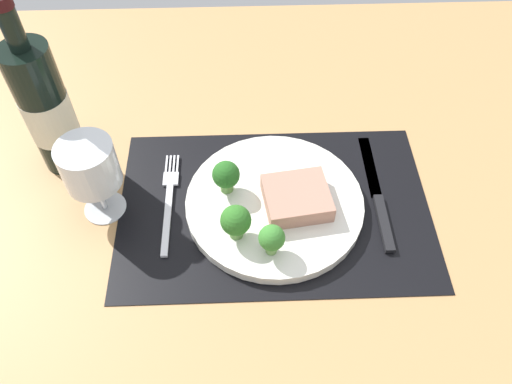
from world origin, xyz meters
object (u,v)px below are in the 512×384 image
at_px(wine_glass, 90,169).
at_px(fork, 169,201).
at_px(knife, 378,199).
at_px(wine_bottle, 47,109).
at_px(plate, 274,203).
at_px(steak, 297,198).

bearing_deg(wine_glass, fork, 3.81).
xyz_separation_m(knife, wine_bottle, (-0.49, 0.11, 0.11)).
bearing_deg(plate, knife, 1.90).
distance_m(plate, steak, 0.04).
xyz_separation_m(fork, wine_bottle, (-0.17, 0.10, 0.11)).
height_order(steak, fork, steak).
bearing_deg(steak, plate, 165.90).
height_order(fork, knife, knife).
distance_m(fork, knife, 0.32).
bearing_deg(wine_bottle, plate, -18.38).
relative_size(wine_bottle, wine_glass, 2.19).
bearing_deg(wine_glass, knife, -0.34).
relative_size(fork, wine_bottle, 0.65).
relative_size(plate, fork, 1.40).
distance_m(knife, wine_bottle, 0.52).
bearing_deg(fork, knife, -3.29).
relative_size(steak, wine_glass, 0.70).
bearing_deg(fork, plate, -6.73).
bearing_deg(wine_glass, wine_bottle, 126.43).
bearing_deg(knife, wine_bottle, 169.87).
distance_m(fork, wine_glass, 0.13).
bearing_deg(steak, fork, 173.44).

